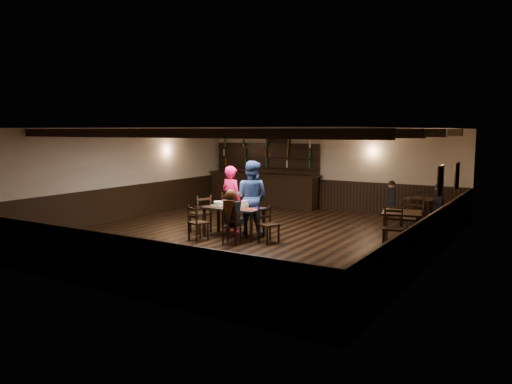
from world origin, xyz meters
The scene contains 25 objects.
ground centered at (0.00, 0.00, 0.00)m, with size 10.00×10.00×0.00m, color black.
room_shell centered at (0.01, 0.04, 1.75)m, with size 9.02×10.02×2.71m.
dining_table centered at (-0.27, -0.32, 0.66)m, with size 1.51×0.78×0.75m.
chair_near_left centered at (-0.82, -1.16, 0.51)m, with size 0.51×0.49×0.87m.
chair_near_right centered at (0.13, -1.05, 0.47)m, with size 0.45×0.44×0.81m.
chair_end_left centered at (-1.28, -0.31, 0.58)m, with size 0.58×0.59×0.99m.
chair_end_right centered at (0.73, -0.40, 0.51)m, with size 0.50×0.52×0.86m.
chair_far_pushed centered at (-1.28, 0.84, 0.53)m, with size 0.51×0.50×0.92m.
woman_pink centered at (-0.66, 0.16, 0.87)m, with size 0.64×0.42×1.74m, color #F6163E.
man_blue centered at (-0.11, 0.24, 0.95)m, with size 0.92×0.72×1.89m, color navy.
seated_person centered at (0.12, -1.00, 0.85)m, with size 0.35×0.53×0.86m.
cake centered at (-0.77, -0.26, 0.80)m, with size 0.34×0.34×0.10m.
plate_stack_a centered at (-0.28, -0.42, 0.82)m, with size 0.15×0.15×0.14m, color white.
plate_stack_b centered at (-0.02, -0.23, 0.84)m, with size 0.15×0.15×0.18m, color white.
tea_light centered at (-0.23, -0.21, 0.78)m, with size 0.05×0.05×0.06m.
salt_shaker centered at (0.10, -0.41, 0.79)m, with size 0.03×0.03×0.08m, color silver.
pepper_shaker centered at (0.13, -0.35, 0.79)m, with size 0.03×0.03×0.08m, color #A5A8AD.
drink_glass centered at (0.07, -0.23, 0.81)m, with size 0.07×0.07×0.11m, color silver.
menu_red centered at (0.28, -0.37, 0.75)m, with size 0.33×0.23×0.00m, color maroon.
menu_blue centered at (0.33, -0.14, 0.75)m, with size 0.31×0.21×0.00m, color #111255.
bar_counter centered at (-2.37, 4.72, 0.73)m, with size 4.32×0.70×2.20m.
back_table_a centered at (3.50, 1.16, 0.65)m, with size 1.05×1.05×0.75m.
back_table_b centered at (3.30, 3.87, 0.65)m, with size 0.91×0.91×0.75m.
bg_patron_left centered at (2.44, 3.91, 0.83)m, with size 0.29×0.39×0.73m.
bg_patron_right centered at (3.77, 3.86, 0.84)m, with size 0.24×0.37×0.74m.
Camera 1 is at (6.61, -10.50, 2.66)m, focal length 35.00 mm.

